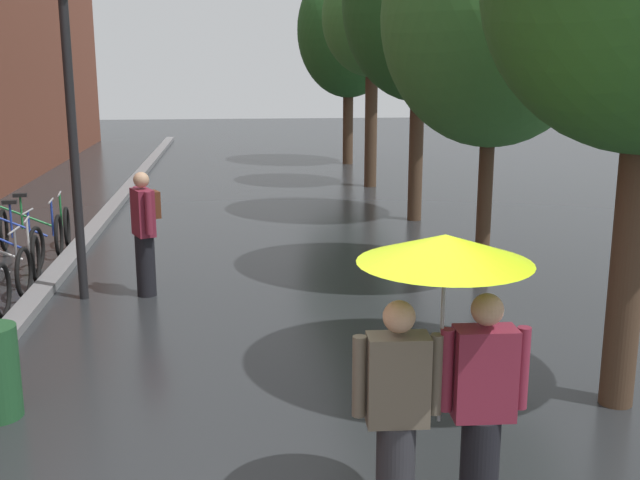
# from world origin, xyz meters

# --- Properties ---
(kerb_strip) EXTENTS (0.30, 36.00, 0.12)m
(kerb_strip) POSITION_xyz_m (-3.20, 10.00, 0.06)
(kerb_strip) COLOR slate
(kerb_strip) RESTS_ON ground
(street_tree_1) EXTENTS (3.03, 3.03, 5.44)m
(street_tree_1) POSITION_xyz_m (2.96, 6.09, 3.69)
(street_tree_1) COLOR #473323
(street_tree_1) RESTS_ON ground
(street_tree_2) EXTENTS (2.98, 2.98, 6.10)m
(street_tree_2) POSITION_xyz_m (3.03, 10.66, 4.21)
(street_tree_2) COLOR #473323
(street_tree_2) RESTS_ON ground
(street_tree_3) EXTENTS (2.50, 2.50, 5.64)m
(street_tree_3) POSITION_xyz_m (2.89, 15.02, 4.15)
(street_tree_3) COLOR #473323
(street_tree_3) RESTS_ON ground
(street_tree_4) EXTENTS (3.13, 3.13, 6.08)m
(street_tree_4) POSITION_xyz_m (2.97, 19.59, 4.04)
(street_tree_4) COLOR #473323
(street_tree_4) RESTS_ON ground
(parked_bicycle_6) EXTENTS (1.13, 0.77, 0.96)m
(parked_bicycle_6) POSITION_xyz_m (-4.07, 7.43, 0.38)
(parked_bicycle_6) COLOR black
(parked_bicycle_6) RESTS_ON ground
(parked_bicycle_7) EXTENTS (1.14, 0.79, 0.96)m
(parked_bicycle_7) POSITION_xyz_m (-3.93, 8.27, 0.38)
(parked_bicycle_7) COLOR black
(parked_bicycle_7) RESTS_ON ground
(parked_bicycle_8) EXTENTS (1.16, 0.83, 0.96)m
(parked_bicycle_8) POSITION_xyz_m (-3.94, 8.95, 0.38)
(parked_bicycle_8) COLOR black
(parked_bicycle_8) RESTS_ON ground
(couple_under_umbrella) EXTENTS (1.16, 1.11, 2.06)m
(couple_under_umbrella) POSITION_xyz_m (0.77, 0.24, 1.37)
(couple_under_umbrella) COLOR #2D2D33
(couple_under_umbrella) RESTS_ON ground
(street_lamp_post) EXTENTS (0.24, 0.24, 4.30)m
(street_lamp_post) POSITION_xyz_m (-2.60, 5.92, 2.51)
(street_lamp_post) COLOR black
(street_lamp_post) RESTS_ON ground
(pedestrian_walking_midground) EXTENTS (0.43, 0.55, 1.70)m
(pedestrian_walking_midground) POSITION_xyz_m (-1.76, 5.98, 0.90)
(pedestrian_walking_midground) COLOR black
(pedestrian_walking_midground) RESTS_ON ground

